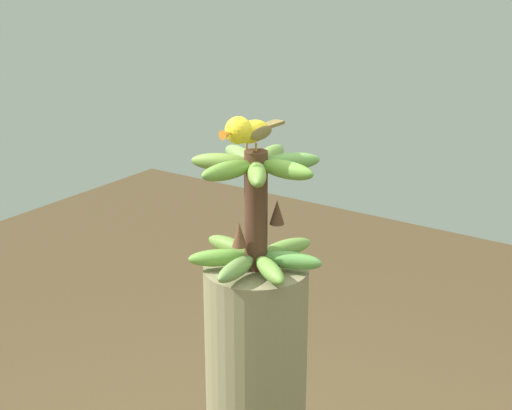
{
  "coord_description": "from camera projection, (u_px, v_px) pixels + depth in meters",
  "views": [
    {
      "loc": [
        0.97,
        -1.41,
        2.14
      ],
      "look_at": [
        0.0,
        0.0,
        1.55
      ],
      "focal_mm": 53.17,
      "sensor_mm": 36.0,
      "label": 1
    }
  ],
  "objects": [
    {
      "name": "banana_bunch",
      "position": [
        256.0,
        211.0,
        1.82
      ],
      "size": [
        0.33,
        0.33,
        0.3
      ],
      "color": "#4C2D1E",
      "rests_on": "banana_tree"
    },
    {
      "name": "perched_bird",
      "position": [
        246.0,
        131.0,
        1.74
      ],
      "size": [
        0.06,
        0.23,
        0.09
      ],
      "color": "#C68933",
      "rests_on": "banana_bunch"
    }
  ]
}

